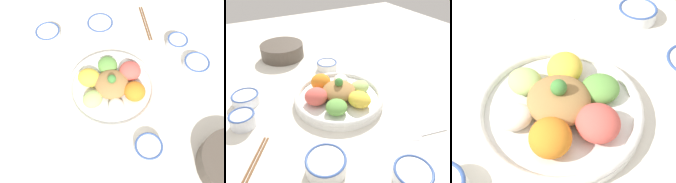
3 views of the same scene
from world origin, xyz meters
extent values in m
plane|color=silver|center=(0.00, 0.00, 0.00)|extent=(2.40, 2.40, 0.00)
cylinder|color=white|center=(-0.04, -0.01, 0.01)|extent=(0.34, 0.34, 0.02)
torus|color=white|center=(-0.04, -0.01, 0.03)|extent=(0.34, 0.34, 0.02)
ellipsoid|color=orange|center=(0.00, -0.09, 0.05)|extent=(0.10, 0.10, 0.06)
ellipsoid|color=#E55B51|center=(0.05, -0.01, 0.05)|extent=(0.09, 0.09, 0.06)
ellipsoid|color=#6BAD4C|center=(0.01, 0.07, 0.04)|extent=(0.11, 0.11, 0.04)
ellipsoid|color=yellow|center=(-0.08, 0.07, 0.05)|extent=(0.11, 0.11, 0.05)
ellipsoid|color=#B7DB7A|center=(-0.13, 0.00, 0.04)|extent=(0.08, 0.07, 0.04)
ellipsoid|color=white|center=(-0.09, -0.08, 0.04)|extent=(0.09, 0.09, 0.04)
ellipsoid|color=#AD7F47|center=(-0.04, -0.01, 0.05)|extent=(0.12, 0.12, 0.05)
sphere|color=#478E3D|center=(-0.04, -0.01, 0.08)|extent=(0.03, 0.03, 0.03)
cylinder|color=white|center=(-0.05, 0.38, 0.02)|extent=(0.10, 0.10, 0.03)
torus|color=#38569E|center=(-0.05, 0.38, 0.03)|extent=(0.10, 0.10, 0.01)
cylinder|color=maroon|center=(-0.05, 0.38, 0.03)|extent=(0.08, 0.08, 0.00)
cylinder|color=white|center=(0.14, 0.25, 0.02)|extent=(0.11, 0.11, 0.04)
torus|color=#38569E|center=(0.14, 0.25, 0.04)|extent=(0.11, 0.11, 0.01)
cylinder|color=#5B3319|center=(0.14, 0.25, 0.04)|extent=(0.09, 0.09, 0.00)
cylinder|color=white|center=(-0.11, -0.25, 0.02)|extent=(0.09, 0.09, 0.03)
torus|color=#38569E|center=(-0.11, -0.25, 0.03)|extent=(0.09, 0.09, 0.01)
cylinder|color=maroon|center=(-0.11, -0.25, 0.03)|extent=(0.08, 0.08, 0.00)
cylinder|color=white|center=(0.31, -0.04, 0.02)|extent=(0.08, 0.08, 0.04)
torus|color=#38569E|center=(0.31, -0.04, 0.04)|extent=(0.08, 0.08, 0.01)
cylinder|color=white|center=(0.31, -0.04, 0.04)|extent=(0.07, 0.07, 0.00)
cylinder|color=white|center=(0.28, -0.16, 0.02)|extent=(0.10, 0.10, 0.04)
torus|color=#38569E|center=(0.28, -0.16, 0.04)|extent=(0.10, 0.10, 0.01)
cylinder|color=white|center=(0.28, -0.16, 0.03)|extent=(0.08, 0.08, 0.00)
cylinder|color=brown|center=(0.31, 0.14, 0.00)|extent=(0.12, 0.17, 0.01)
cylinder|color=brown|center=(0.31, 0.14, 0.00)|extent=(0.12, 0.17, 0.01)
cube|color=silver|center=(-0.23, 0.28, 0.00)|extent=(0.10, 0.03, 0.01)
ellipsoid|color=silver|center=(-0.16, 0.27, 0.00)|extent=(0.05, 0.05, 0.01)
camera|label=1|loc=(-0.38, -0.36, 0.87)|focal=42.00mm
camera|label=2|loc=(0.28, 0.58, 0.51)|focal=35.00mm
camera|label=3|loc=(0.18, -0.31, 0.52)|focal=50.00mm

